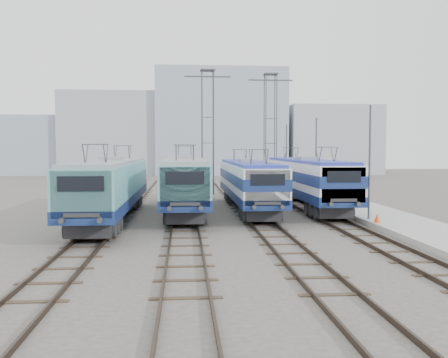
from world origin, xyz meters
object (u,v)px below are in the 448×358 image
(catenary_tower_west, at_px, (208,126))
(mast_front, at_px, (369,165))
(locomotive_far_left, at_px, (111,184))
(safety_cone, at_px, (377,218))
(locomotive_center_left, at_px, (185,180))
(locomotive_far_right, at_px, (306,178))
(locomotive_center_right, at_px, (248,180))
(catenary_tower_east, at_px, (270,127))
(mast_mid, at_px, (316,160))
(mast_rear, at_px, (286,158))

(catenary_tower_west, height_order, mast_front, catenary_tower_west)
(locomotive_far_left, bearing_deg, safety_cone, -14.34)
(locomotive_center_left, bearing_deg, locomotive_far_right, 8.81)
(locomotive_center_right, bearing_deg, locomotive_far_left, -154.34)
(catenary_tower_east, height_order, safety_cone, catenary_tower_east)
(locomotive_far_left, bearing_deg, locomotive_far_right, 21.97)
(mast_front, height_order, mast_mid, same)
(locomotive_center_right, bearing_deg, catenary_tower_west, 99.57)
(safety_cone, bearing_deg, locomotive_far_right, 100.61)
(locomotive_far_left, bearing_deg, catenary_tower_east, 56.04)
(catenary_tower_east, distance_m, mast_rear, 4.28)
(locomotive_far_right, xyz_separation_m, catenary_tower_east, (-0.25, 14.23, 4.36))
(locomotive_center_left, distance_m, catenary_tower_east, 18.43)
(locomotive_center_right, height_order, mast_mid, mast_mid)
(locomotive_far_right, height_order, mast_front, mast_front)
(safety_cone, bearing_deg, locomotive_center_left, 143.51)
(locomotive_center_right, xyz_separation_m, mast_rear, (6.35, 17.35, 1.29))
(catenary_tower_west, bearing_deg, locomotive_far_left, -110.90)
(locomotive_center_left, xyz_separation_m, locomotive_far_right, (9.00, 1.39, 0.00))
(locomotive_far_right, bearing_deg, mast_mid, 66.36)
(safety_cone, bearing_deg, mast_rear, 89.78)
(catenary_tower_west, relative_size, mast_rear, 1.71)
(locomotive_center_right, relative_size, mast_mid, 2.46)
(mast_front, bearing_deg, locomotive_far_left, 171.38)
(catenary_tower_west, distance_m, mast_rear, 9.99)
(locomotive_far_left, distance_m, locomotive_center_right, 9.99)
(catenary_tower_east, height_order, mast_rear, catenary_tower_east)
(locomotive_center_left, distance_m, catenary_tower_west, 14.48)
(locomotive_center_right, relative_size, locomotive_far_right, 0.96)
(locomotive_center_right, bearing_deg, locomotive_center_left, -176.53)
(locomotive_center_left, relative_size, locomotive_center_right, 1.07)
(catenary_tower_west, bearing_deg, locomotive_far_right, -61.10)
(locomotive_center_left, xyz_separation_m, mast_mid, (10.85, 5.62, 1.22))
(locomotive_center_left, distance_m, locomotive_far_right, 9.11)
(locomotive_center_left, distance_m, locomotive_center_right, 4.51)
(catenary_tower_west, bearing_deg, locomotive_center_right, -80.43)
(locomotive_far_left, bearing_deg, mast_rear, 54.69)
(locomotive_far_left, xyz_separation_m, locomotive_center_left, (4.50, 4.05, 0.00))
(locomotive_far_right, bearing_deg, locomotive_center_right, -166.01)
(locomotive_center_right, xyz_separation_m, mast_mid, (6.35, 5.35, 1.29))
(catenary_tower_east, bearing_deg, locomotive_far_left, -123.96)
(catenary_tower_west, relative_size, safety_cone, 22.47)
(mast_rear, bearing_deg, safety_cone, -90.22)
(locomotive_far_right, relative_size, catenary_tower_west, 1.49)
(mast_rear, relative_size, safety_cone, 13.11)
(locomotive_far_left, distance_m, locomotive_center_left, 6.05)
(locomotive_center_left, xyz_separation_m, safety_cone, (10.75, -7.95, -1.72))
(mast_mid, bearing_deg, mast_rear, 90.00)
(locomotive_far_left, xyz_separation_m, mast_rear, (15.35, 21.67, 1.22))
(locomotive_far_left, xyz_separation_m, safety_cone, (15.25, -3.90, -1.71))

